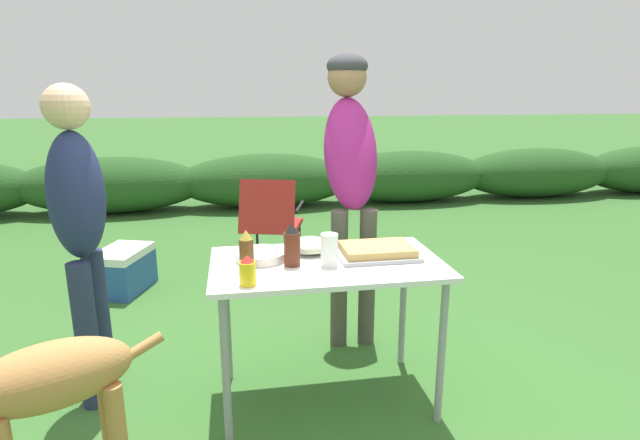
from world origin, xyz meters
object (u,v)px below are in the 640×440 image
(dog, at_px, (38,393))
(bbq_sauce_bottle, at_px, (292,246))
(folding_table, at_px, (327,276))
(camp_chair_green_behind_table, at_px, (271,219))
(paper_cup_stack, at_px, (329,250))
(mustard_bottle, at_px, (248,271))
(cooler_box, at_px, (123,270))
(food_tray, at_px, (377,251))
(standing_person_in_gray_fleece, at_px, (350,159))
(standing_person_in_navy_coat, at_px, (80,218))
(mixing_bowl, at_px, (310,245))
(plate_stack, at_px, (261,256))
(beer_bottle, at_px, (247,252))

(dog, bearing_deg, bbq_sauce_bottle, -83.79)
(folding_table, height_order, camp_chair_green_behind_table, camp_chair_green_behind_table)
(paper_cup_stack, bearing_deg, dog, -154.95)
(mustard_bottle, xyz_separation_m, cooler_box, (-0.93, 1.92, -0.63))
(paper_cup_stack, xyz_separation_m, cooler_box, (-1.31, 1.74, -0.65))
(food_tray, height_order, bbq_sauce_bottle, bbq_sauce_bottle)
(standing_person_in_gray_fleece, distance_m, standing_person_in_navy_coat, 1.50)
(folding_table, bearing_deg, standing_person_in_gray_fleece, 68.59)
(standing_person_in_navy_coat, bearing_deg, dog, -172.85)
(bbq_sauce_bottle, distance_m, camp_chair_green_behind_table, 1.99)
(dog, bearing_deg, camp_chair_green_behind_table, -45.64)
(mixing_bowl, bearing_deg, food_tray, -19.98)
(paper_cup_stack, relative_size, dog, 0.19)
(mustard_bottle, bearing_deg, bbq_sauce_bottle, 44.83)
(bbq_sauce_bottle, xyz_separation_m, cooler_box, (-1.14, 1.71, -0.67))
(paper_cup_stack, distance_m, dog, 1.26)
(paper_cup_stack, xyz_separation_m, dog, (-1.11, -0.52, -0.29))
(mustard_bottle, bearing_deg, mixing_bowl, 50.22)
(food_tray, xyz_separation_m, plate_stack, (-0.57, 0.04, -0.00))
(folding_table, bearing_deg, paper_cup_stack, -89.39)
(folding_table, height_order, standing_person_in_gray_fleece, standing_person_in_gray_fleece)
(mustard_bottle, bearing_deg, plate_stack, 76.95)
(camp_chair_green_behind_table, bearing_deg, food_tray, -63.25)
(standing_person_in_navy_coat, xyz_separation_m, dog, (0.04, -0.81, -0.42))
(food_tray, relative_size, bbq_sauce_bottle, 1.91)
(standing_person_in_gray_fleece, bearing_deg, beer_bottle, -129.45)
(food_tray, relative_size, standing_person_in_navy_coat, 0.25)
(paper_cup_stack, bearing_deg, food_tray, 20.44)
(beer_bottle, distance_m, standing_person_in_navy_coat, 0.84)
(paper_cup_stack, distance_m, standing_person_in_navy_coat, 1.20)
(paper_cup_stack, height_order, cooler_box, paper_cup_stack)
(folding_table, relative_size, bbq_sauce_bottle, 5.41)
(plate_stack, xyz_separation_m, mustard_bottle, (-0.07, -0.31, 0.04))
(mixing_bowl, bearing_deg, bbq_sauce_bottle, -122.07)
(plate_stack, relative_size, paper_cup_stack, 1.59)
(standing_person_in_gray_fleece, relative_size, cooler_box, 3.14)
(mustard_bottle, relative_size, standing_person_in_gray_fleece, 0.07)
(mustard_bottle, distance_m, standing_person_in_gray_fleece, 1.18)
(beer_bottle, relative_size, standing_person_in_navy_coat, 0.12)
(folding_table, height_order, beer_bottle, beer_bottle)
(folding_table, distance_m, standing_person_in_navy_coat, 1.21)
(plate_stack, distance_m, standing_person_in_navy_coat, 0.88)
(beer_bottle, xyz_separation_m, standing_person_in_gray_fleece, (0.65, 0.76, 0.31))
(standing_person_in_gray_fleece, distance_m, camp_chair_green_behind_table, 1.47)
(mustard_bottle, distance_m, dog, 0.85)
(food_tray, height_order, camp_chair_green_behind_table, camp_chair_green_behind_table)
(beer_bottle, bearing_deg, paper_cup_stack, 2.11)
(plate_stack, relative_size, mixing_bowl, 1.14)
(folding_table, bearing_deg, mustard_bottle, -147.92)
(camp_chair_green_behind_table, bearing_deg, standing_person_in_navy_coat, -105.86)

